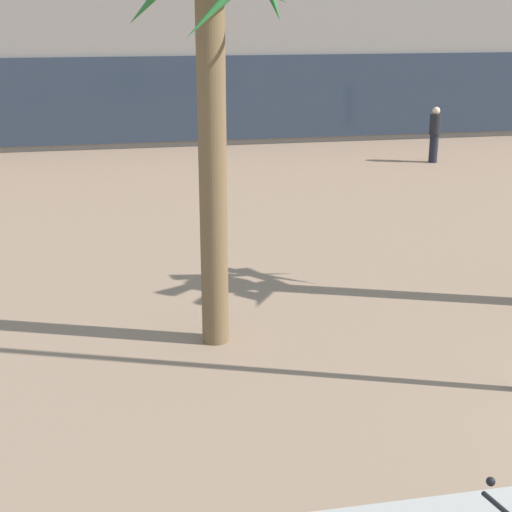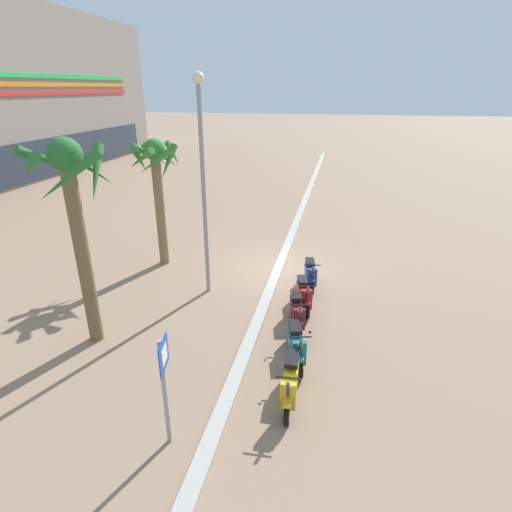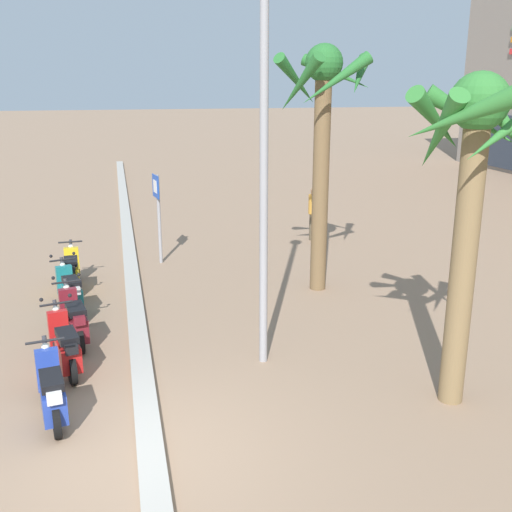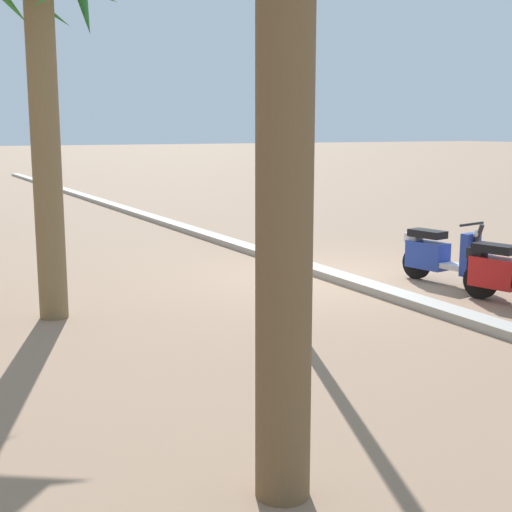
% 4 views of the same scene
% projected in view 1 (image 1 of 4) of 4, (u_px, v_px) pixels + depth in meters
% --- Properties ---
extents(palm_tree_far_corner, '(2.42, 2.37, 5.55)m').
position_uv_depth(palm_tree_far_corner, '(211.00, 41.00, 9.39)').
color(palm_tree_far_corner, brown).
rests_on(palm_tree_far_corner, ground).
extents(pedestrian_by_palm_tree, '(0.34, 0.34, 1.68)m').
position_uv_depth(pedestrian_by_palm_tree, '(435.00, 133.00, 22.78)').
color(pedestrian_by_palm_tree, black).
rests_on(pedestrian_by_palm_tree, ground).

